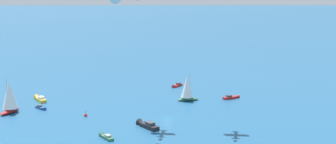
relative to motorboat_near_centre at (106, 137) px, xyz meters
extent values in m
plane|color=#1E517A|center=(26.89, -0.20, -0.50)|extent=(2000.00, 2000.00, 0.00)
cube|color=#33704C|center=(-0.19, -0.87, -0.09)|extent=(2.68, 5.36, 0.82)
cone|color=#33704C|center=(0.47, 2.20, -0.09)|extent=(1.88, 1.63, 1.64)
cube|color=gray|center=(-0.27, -1.24, 0.63)|extent=(1.66, 2.03, 0.62)
cube|color=#B21E1E|center=(64.05, 0.34, -0.05)|extent=(5.89, 3.72, 0.90)
cone|color=#B21E1E|center=(67.25, -0.91, -0.05)|extent=(1.99, 2.20, 1.80)
cube|color=#38383D|center=(63.66, 0.49, 0.74)|extent=(2.35, 2.05, 0.67)
cube|color=black|center=(15.49, -2.61, 0.12)|extent=(3.82, 7.98, 1.23)
cone|color=black|center=(16.35, 2.00, 0.12)|extent=(2.77, 2.38, 2.45)
cube|color=#38383D|center=(15.38, -3.18, 1.19)|extent=(2.42, 3.00, 0.92)
ellipsoid|color=#33704C|center=(50.85, 10.72, 0.10)|extent=(8.25, 7.00, 1.19)
cylinder|color=#B2B2B7|center=(51.36, 10.33, 5.59)|extent=(0.14, 0.14, 9.79)
cone|color=white|center=(50.51, 10.97, 5.10)|extent=(6.55, 6.55, 8.32)
cube|color=#B21E1E|center=(67.98, 30.62, -0.07)|extent=(5.50, 2.52, 0.85)
cone|color=#B21E1E|center=(64.78, 30.10, -0.07)|extent=(1.61, 1.89, 1.69)
cube|color=#38383D|center=(68.37, 30.69, 0.67)|extent=(2.05, 1.64, 0.64)
cube|color=#23478C|center=(6.00, 43.21, -0.14)|extent=(1.73, 4.60, 0.72)
cone|color=#23478C|center=(5.82, 40.45, -0.14)|extent=(1.52, 1.25, 1.44)
cube|color=#38383D|center=(6.02, 43.54, 0.50)|extent=(1.26, 1.65, 0.54)
cube|color=gold|center=(12.36, 52.46, 0.08)|extent=(4.15, 7.58, 1.16)
cone|color=gold|center=(13.54, 56.72, 0.08)|extent=(2.72, 2.40, 2.31)
cube|color=silver|center=(12.22, 51.94, 1.09)|extent=(2.46, 2.93, 0.87)
ellipsoid|color=#B21E1E|center=(-4.38, 45.99, 0.19)|extent=(10.10, 6.39, 1.37)
cylinder|color=#B2B2B7|center=(-5.06, 45.70, 6.52)|extent=(0.14, 0.14, 11.29)
cone|color=white|center=(-3.93, 46.19, 5.96)|extent=(7.09, 7.09, 9.59)
sphere|color=red|center=(10.73, 22.93, -0.11)|extent=(1.10, 1.10, 1.10)
cylinder|color=black|center=(10.73, 22.93, 0.94)|extent=(0.08, 0.08, 1.00)
cylinder|color=black|center=(22.02, 8.56, 38.92)|extent=(0.61, 0.49, 0.61)
camera|label=1|loc=(-85.39, -100.80, 43.83)|focal=50.11mm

